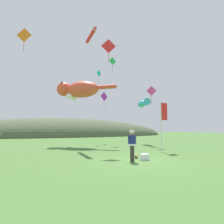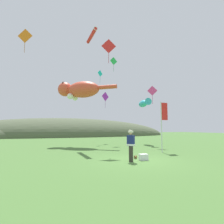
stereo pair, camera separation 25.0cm
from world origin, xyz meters
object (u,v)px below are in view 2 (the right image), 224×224
object	(u,v)px
kite_diamond_green	(114,61)
kite_diamond_pink	(152,91)
kite_diamond_teal	(100,74)
festival_attendant	(131,145)
kite_fish_windsock	(144,103)
kite_diamond_violet	(105,97)
festival_banner_pole	(163,119)
kite_tube_streamer	(92,36)
kite_diamond_red	(109,46)
kite_diamond_orange	(25,36)
kite_giant_cat	(79,90)
picnic_cooler	(143,157)
kite_spool	(135,157)

from	to	relation	value
kite_diamond_green	kite_diamond_pink	bearing A→B (deg)	-67.69
kite_diamond_green	kite_diamond_teal	bearing A→B (deg)	146.26
festival_attendant	kite_fish_windsock	distance (m)	12.26
kite_diamond_pink	kite_diamond_violet	bearing A→B (deg)	115.96
festival_attendant	festival_banner_pole	size ratio (longest dim) A/B	0.45
kite_tube_streamer	kite_diamond_violet	bearing A→B (deg)	54.81
festival_banner_pole	kite_tube_streamer	world-z (taller)	kite_tube_streamer
kite_fish_windsock	kite_diamond_red	bearing A→B (deg)	-144.40
kite_diamond_teal	kite_diamond_red	xyz separation A→B (m)	(-1.77, -8.26, -0.21)
festival_attendant	kite_diamond_green	size ratio (longest dim) A/B	0.89
kite_diamond_violet	kite_diamond_green	size ratio (longest dim) A/B	1.09
kite_diamond_orange	kite_diamond_green	xyz separation A→B (m)	(10.29, 4.39, 0.75)
festival_attendant	kite_giant_cat	world-z (taller)	kite_giant_cat
festival_attendant	kite_diamond_pink	xyz separation A→B (m)	(6.05, 6.64, 4.92)
kite_tube_streamer	kite_diamond_teal	xyz separation A→B (m)	(2.38, 4.54, -2.60)
kite_diamond_orange	kite_diamond_teal	xyz separation A→B (m)	(8.72, 5.44, -0.82)
picnic_cooler	kite_diamond_green	world-z (taller)	kite_diamond_green
festival_attendant	kite_diamond_orange	xyz separation A→B (m)	(-6.51, 7.78, 9.16)
kite_diamond_violet	kite_diamond_green	world-z (taller)	kite_diamond_green
festival_attendant	picnic_cooler	xyz separation A→B (m)	(0.90, 0.15, -0.77)
kite_giant_cat	kite_diamond_red	world-z (taller)	kite_diamond_red
kite_spool	kite_fish_windsock	bearing A→B (deg)	55.25
festival_banner_pole	kite_diamond_pink	world-z (taller)	kite_diamond_pink
festival_attendant	kite_diamond_violet	size ratio (longest dim) A/B	0.81
picnic_cooler	festival_banner_pole	xyz separation A→B (m)	(3.30, 2.41, 2.43)
kite_spool	kite_tube_streamer	world-z (taller)	kite_tube_streamer
kite_diamond_teal	kite_diamond_red	world-z (taller)	kite_diamond_teal
kite_tube_streamer	kite_diamond_violet	world-z (taller)	kite_tube_streamer
kite_tube_streamer	kite_diamond_teal	world-z (taller)	kite_tube_streamer
festival_banner_pole	kite_diamond_red	world-z (taller)	kite_diamond_red
picnic_cooler	kite_diamond_orange	bearing A→B (deg)	134.15
kite_diamond_red	kite_diamond_green	bearing A→B (deg)	65.18
picnic_cooler	kite_diamond_pink	size ratio (longest dim) A/B	0.26
kite_diamond_orange	kite_diamond_red	size ratio (longest dim) A/B	1.01
kite_diamond_red	kite_diamond_pink	bearing A→B (deg)	16.75
kite_giant_cat	kite_diamond_violet	bearing A→B (deg)	35.29
kite_giant_cat	kite_diamond_green	bearing A→B (deg)	21.87
festival_attendant	kite_fish_windsock	bearing A→B (deg)	54.55
kite_spool	kite_diamond_red	bearing A→B (deg)	93.33
kite_fish_windsock	kite_diamond_orange	bearing A→B (deg)	-172.81
kite_tube_streamer	kite_diamond_pink	xyz separation A→B (m)	(6.22, -2.04, -6.03)
festival_banner_pole	kite_diamond_pink	size ratio (longest dim) A/B	2.02
kite_diamond_orange	kite_diamond_pink	size ratio (longest dim) A/B	1.14
picnic_cooler	kite_diamond_violet	size ratio (longest dim) A/B	0.23
kite_tube_streamer	kite_giant_cat	bearing A→B (deg)	122.49
kite_spool	kite_diamond_orange	xyz separation A→B (m)	(-7.20, 7.02, 10.02)
kite_diamond_orange	kite_diamond_violet	size ratio (longest dim) A/B	1.02
kite_diamond_violet	kite_diamond_pink	xyz separation A→B (m)	(3.13, -6.43, -0.26)
picnic_cooler	festival_attendant	bearing A→B (deg)	-170.86
kite_spool	kite_diamond_teal	bearing A→B (deg)	83.04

